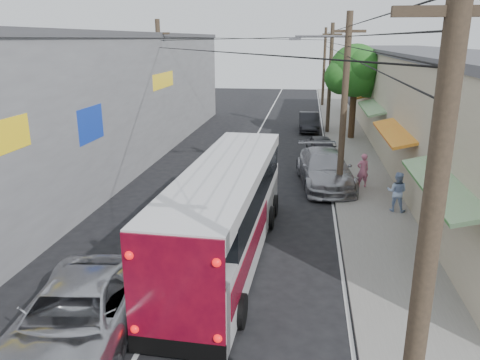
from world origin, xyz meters
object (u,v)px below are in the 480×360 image
object	(u,v)px
pedestrian_near	(363,170)
pedestrian_far	(397,192)
jeepney	(76,319)
parked_car_far	(309,122)
coach_bus	(227,210)
parked_suv	(325,169)
parked_car_mid	(322,148)

from	to	relation	value
pedestrian_near	pedestrian_far	world-z (taller)	pedestrian_far
jeepney	pedestrian_near	bearing A→B (deg)	53.29
pedestrian_far	parked_car_far	bearing A→B (deg)	-59.77
coach_bus	pedestrian_far	distance (m)	7.90
coach_bus	pedestrian_near	size ratio (longest dim) A/B	6.69
jeepney	pedestrian_far	distance (m)	13.40
parked_car_far	jeepney	bearing A→B (deg)	-102.66
coach_bus	parked_suv	world-z (taller)	coach_bus
parked_suv	parked_car_mid	world-z (taller)	parked_suv
coach_bus	parked_car_far	xyz separation A→B (m)	(2.60, 22.57, -0.92)
jeepney	parked_car_far	size ratio (longest dim) A/B	1.34
jeepney	parked_car_far	world-z (taller)	jeepney
parked_suv	parked_car_far	bearing A→B (deg)	85.56
parked_car_mid	parked_car_far	xyz separation A→B (m)	(-0.80, 8.82, 0.04)
jeepney	parked_suv	bearing A→B (deg)	59.88
parked_suv	pedestrian_near	bearing A→B (deg)	-19.87
coach_bus	pedestrian_far	size ratio (longest dim) A/B	6.61
parked_car_mid	coach_bus	bearing A→B (deg)	-111.76
jeepney	parked_car_mid	size ratio (longest dim) A/B	1.48
jeepney	parked_car_mid	world-z (taller)	jeepney
parked_car_far	parked_car_mid	bearing A→B (deg)	-86.89
parked_car_far	pedestrian_near	world-z (taller)	pedestrian_near
coach_bus	parked_car_mid	bearing A→B (deg)	78.17
jeepney	pedestrian_far	size ratio (longest dim) A/B	3.45
coach_bus	jeepney	size ratio (longest dim) A/B	1.91
jeepney	parked_car_mid	distance (m)	19.93
parked_suv	parked_car_far	xyz separation A→B (m)	(-0.80, 14.20, -0.15)
jeepney	pedestrian_near	size ratio (longest dim) A/B	3.50
jeepney	parked_car_far	distance (m)	28.30
coach_bus	pedestrian_near	world-z (taller)	coach_bus
parked_car_mid	pedestrian_near	world-z (taller)	pedestrian_near
pedestrian_near	parked_suv	bearing A→B (deg)	-31.05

